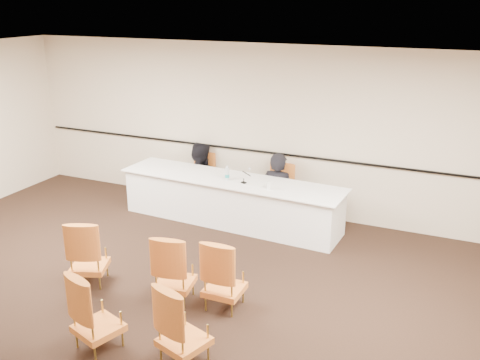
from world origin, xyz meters
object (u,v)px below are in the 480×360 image
object	(u,v)px
panelist_second	(200,185)
aud_chair_front_mid	(174,267)
microphone	(244,176)
aud_chair_back_mid	(97,310)
drinking_glass	(228,177)
aud_chair_back_right	(183,323)
aud_chair_front_left	(88,251)
coffee_cup	(269,185)
aud_chair_front_right	(224,273)
panelist_second_chair	(200,179)
panelist_main_chair	(278,192)
water_bottle	(227,173)
panelist_main	(277,199)
panel_table	(231,201)

from	to	relation	value
panelist_second	aud_chair_front_mid	xyz separation A→B (m)	(1.37, -3.23, 0.13)
microphone	aud_chair_back_mid	bearing A→B (deg)	-68.60
drinking_glass	aud_chair_back_right	world-z (taller)	aud_chair_back_right
aud_chair_back_right	aud_chair_front_left	bearing A→B (deg)	172.80
coffee_cup	aud_chair_front_right	distance (m)	2.32
aud_chair_front_left	panelist_second_chair	bearing A→B (deg)	69.48
panelist_main_chair	drinking_glass	xyz separation A→B (m)	(-0.69, -0.60, 0.37)
water_bottle	panelist_main_chair	bearing A→B (deg)	42.07
panelist_second	water_bottle	bearing A→B (deg)	138.87
drinking_glass	aud_chair_front_right	size ratio (longest dim) A/B	0.11
aud_chair_front_mid	aud_chair_back_right	world-z (taller)	same
panelist_main	coffee_cup	size ratio (longest dim) A/B	12.89
aud_chair_front_right	aud_chair_back_right	bearing A→B (deg)	-87.48
panelist_second_chair	aud_chair_back_mid	size ratio (longest dim) A/B	1.00
panelist_main	aud_chair_front_mid	distance (m)	3.16
coffee_cup	aud_chair_back_right	size ratio (longest dim) A/B	0.14
water_bottle	coffee_cup	xyz separation A→B (m)	(0.81, -0.14, -0.06)
water_bottle	aud_chair_front_right	size ratio (longest dim) A/B	0.26
aud_chair_back_right	panel_table	bearing A→B (deg)	125.32
drinking_glass	aud_chair_back_right	xyz separation A→B (m)	(1.17, -3.58, -0.37)
panelist_second	aud_chair_front_right	world-z (taller)	panelist_second
panel_table	panelist_main	xyz separation A→B (m)	(0.66, 0.55, -0.05)
drinking_glass	aud_chair_front_mid	xyz separation A→B (m)	(0.45, -2.55, -0.37)
microphone	aud_chair_back_mid	xyz separation A→B (m)	(-0.15, -3.70, -0.45)
aud_chair_back_mid	aud_chair_back_right	world-z (taller)	same
panelist_main	water_bottle	bearing A→B (deg)	43.24
panelist_main	panelist_second	distance (m)	1.61
water_bottle	aud_chair_back_mid	bearing A→B (deg)	-87.30
drinking_glass	aud_chair_back_right	bearing A→B (deg)	-71.83
panelist_second	aud_chair_front_mid	bearing A→B (deg)	109.23
panelist_second	aud_chair_back_mid	bearing A→B (deg)	100.17
drinking_glass	aud_chair_back_right	distance (m)	3.79
water_bottle	drinking_glass	size ratio (longest dim) A/B	2.51
panelist_second	aud_chair_back_mid	distance (m)	4.57
panel_table	panelist_second_chair	world-z (taller)	panelist_second_chair
panelist_second	coffee_cup	world-z (taller)	panelist_second
aud_chair_front_left	aud_chair_back_right	world-z (taller)	same
panelist_second_chair	aud_chair_back_mid	distance (m)	4.57
panel_table	panelist_main_chair	distance (m)	0.86
drinking_glass	aud_chair_front_left	size ratio (longest dim) A/B	0.11
coffee_cup	aud_chair_front_mid	size ratio (longest dim) A/B	0.14
panelist_second_chair	water_bottle	world-z (taller)	water_bottle
aud_chair_front_mid	aud_chair_front_right	world-z (taller)	same
microphone	panelist_main	bearing A→B (deg)	84.51
aud_chair_front_mid	panelist_second_chair	bearing A→B (deg)	102.67
panelist_second	microphone	distance (m)	1.55
panelist_main_chair	panelist_second_chair	distance (m)	1.61
panelist_second_chair	panelist_second	bearing A→B (deg)	0.00
microphone	aud_chair_front_right	xyz separation A→B (m)	(0.78, -2.38, -0.45)
microphone	coffee_cup	xyz separation A→B (m)	(0.49, -0.11, -0.06)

